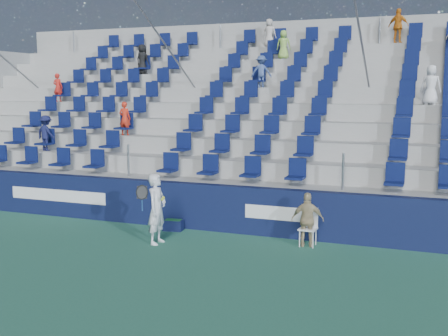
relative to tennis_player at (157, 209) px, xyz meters
The scene contains 7 objects.
ground 1.97m from the tennis_player, 56.21° to the right, with size 70.00×70.00×0.00m, color #2E6B53.
sponsor_wall 1.96m from the tennis_player, 59.28° to the left, with size 24.00×0.32×1.20m.
grandstand 6.96m from the tennis_player, 81.68° to the left, with size 24.00×8.17×6.63m.
tennis_player is the anchor object (origin of this frame).
line_judge_chair 3.59m from the tennis_player, 18.96° to the left, with size 0.41×0.42×0.88m.
line_judge 3.54m from the tennis_player, 16.78° to the left, with size 0.75×0.31×1.28m, color tan.
ball_bin 1.46m from the tennis_player, 99.22° to the left, with size 0.54×0.39×0.28m.
Camera 1 is at (5.17, -10.04, 3.61)m, focal length 45.00 mm.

